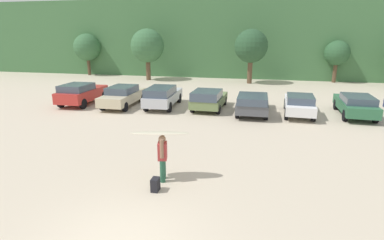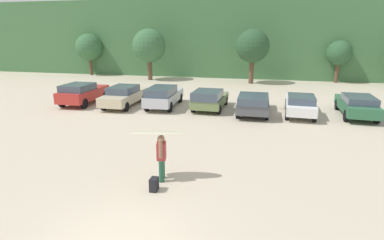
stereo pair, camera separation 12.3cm
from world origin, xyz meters
The scene contains 15 objects.
hillside_ridge centered at (0.00, 35.99, 4.47)m, with size 108.00×12.00×8.95m, color #427042.
tree_center_right centered at (-17.83, 29.37, 3.40)m, with size 3.26×3.26×5.05m.
tree_far_left centered at (-9.09, 26.93, 3.72)m, with size 3.64×3.64×5.57m.
tree_ridge_back centered at (2.10, 26.85, 3.78)m, with size 3.38×3.38×5.50m.
tree_center centered at (10.89, 29.44, 3.05)m, with size 2.56×2.56×4.37m.
parked_car_red centered at (-9.56, 14.07, 0.84)m, with size 1.96×4.34×1.57m.
parked_car_champagne centered at (-6.35, 14.22, 0.76)m, with size 1.88×4.77×1.44m.
parked_car_silver centered at (-3.43, 14.42, 0.82)m, with size 1.96×4.70×1.51m.
parked_car_olive_green centered at (-0.16, 14.47, 0.75)m, with size 2.07×4.22×1.40m.
parked_car_dark_gray centered at (2.81, 13.89, 0.76)m, with size 1.98×4.80×1.38m.
parked_car_white centered at (5.73, 14.21, 0.74)m, with size 1.95×4.52×1.35m.
parked_car_forest_green centered at (9.14, 14.69, 0.76)m, with size 1.99×4.71×1.38m.
person_adult centered at (0.02, 3.58, 0.94)m, with size 0.39×0.66×1.67m.
surfboard_cream centered at (-0.10, 3.72, 1.71)m, with size 2.15×0.97×0.14m.
backpack_dropped centered at (0.01, 2.77, 0.22)m, with size 0.24×0.34×0.45m.
Camera 1 is at (3.20, -6.03, 5.05)m, focal length 28.98 mm.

